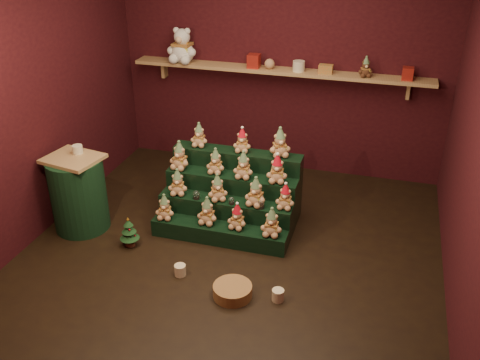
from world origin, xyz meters
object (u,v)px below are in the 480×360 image
(snow_globe_a, at_px, (196,195))
(brown_bear, at_px, (366,67))
(side_table, at_px, (78,193))
(mug_left, at_px, (180,270))
(riser_tier_front, at_px, (219,233))
(mug_right, at_px, (278,295))
(mini_christmas_tree, at_px, (129,232))
(wicker_basket, at_px, (233,291))
(snow_globe_b, at_px, (232,200))
(snow_globe_c, at_px, (261,204))
(white_bear, at_px, (182,41))

(snow_globe_a, height_order, brown_bear, brown_bear)
(side_table, bearing_deg, mug_left, -10.49)
(riser_tier_front, relative_size, mug_right, 13.14)
(mug_left, bearing_deg, mini_christmas_tree, 155.12)
(wicker_basket, relative_size, brown_bear, 1.53)
(brown_bear, bearing_deg, mini_christmas_tree, -153.27)
(mug_right, distance_m, brown_bear, 2.86)
(wicker_basket, bearing_deg, riser_tier_front, 115.99)
(snow_globe_a, distance_m, brown_bear, 2.40)
(mug_left, bearing_deg, riser_tier_front, 75.06)
(snow_globe_b, xyz_separation_m, snow_globe_c, (0.31, 0.00, 0.01))
(snow_globe_c, relative_size, brown_bear, 0.41)
(snow_globe_a, bearing_deg, white_bear, 114.63)
(mini_christmas_tree, height_order, mug_right, mini_christmas_tree)
(side_table, height_order, white_bear, white_bear)
(snow_globe_a, xyz_separation_m, snow_globe_b, (0.38, 0.00, -0.01))
(riser_tier_front, height_order, wicker_basket, riser_tier_front)
(mini_christmas_tree, distance_m, brown_bear, 3.16)
(white_bear, bearing_deg, side_table, -100.29)
(mini_christmas_tree, xyz_separation_m, mug_left, (0.66, -0.31, -0.11))
(mini_christmas_tree, height_order, mug_left, mini_christmas_tree)
(side_table, bearing_deg, snow_globe_b, 21.13)
(riser_tier_front, xyz_separation_m, mug_right, (0.78, -0.73, -0.04))
(snow_globe_a, bearing_deg, riser_tier_front, -28.63)
(snow_globe_c, bearing_deg, wicker_basket, -90.55)
(riser_tier_front, height_order, side_table, side_table)
(snow_globe_b, height_order, mug_right, snow_globe_b)
(riser_tier_front, distance_m, snow_globe_a, 0.46)
(mini_christmas_tree, bearing_deg, brown_bear, 45.86)
(snow_globe_a, distance_m, mug_right, 1.43)
(snow_globe_c, distance_m, mug_left, 1.04)
(side_table, relative_size, mug_left, 7.63)
(mini_christmas_tree, distance_m, white_bear, 2.52)
(snow_globe_b, distance_m, mug_left, 0.90)
(mug_right, distance_m, white_bear, 3.42)
(side_table, distance_m, wicker_basket, 2.00)
(snow_globe_c, bearing_deg, mug_left, -125.19)
(side_table, relative_size, mini_christmas_tree, 2.46)
(side_table, bearing_deg, brown_bear, 45.55)
(mug_right, relative_size, brown_bear, 0.47)
(mug_right, xyz_separation_m, white_bear, (-1.80, 2.47, 1.53))
(snow_globe_c, height_order, wicker_basket, snow_globe_c)
(mug_left, distance_m, mug_right, 0.95)
(snow_globe_c, bearing_deg, snow_globe_a, 180.00)
(side_table, bearing_deg, wicker_basket, -8.89)
(snow_globe_b, xyz_separation_m, mini_christmas_tree, (-0.92, -0.49, -0.24))
(riser_tier_front, distance_m, side_table, 1.52)
(snow_globe_c, xyz_separation_m, mini_christmas_tree, (-1.22, -0.49, -0.25))
(wicker_basket, bearing_deg, side_table, 160.99)
(snow_globe_c, xyz_separation_m, mug_left, (-0.56, -0.80, -0.35))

